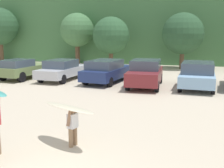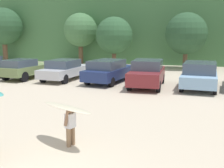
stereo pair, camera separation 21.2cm
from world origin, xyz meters
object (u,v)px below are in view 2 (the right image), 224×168
object	(u,v)px
parked_car_maroon	(147,73)
person_child	(70,124)
parked_car_silver	(65,69)
parked_car_olive_green	(26,68)
surfboard_cream	(67,107)
parked_car_navy	(109,71)
parked_car_sky_blue	(200,75)

from	to	relation	value
parked_car_maroon	person_child	xyz separation A→B (m)	(-0.77, -9.75, -0.19)
person_child	parked_car_silver	bearing A→B (deg)	-48.67
parked_car_olive_green	surfboard_cream	distance (m)	13.24
parked_car_silver	person_child	world-z (taller)	parked_car_silver
parked_car_silver	parked_car_navy	size ratio (longest dim) A/B	0.96
surfboard_cream	parked_car_silver	bearing A→B (deg)	-37.77
parked_car_olive_green	parked_car_silver	world-z (taller)	parked_car_olive_green
parked_car_sky_blue	parked_car_navy	bearing A→B (deg)	87.56
parked_car_silver	parked_car_sky_blue	bearing A→B (deg)	-90.11
parked_car_sky_blue	person_child	distance (m)	10.69
parked_car_navy	parked_car_maroon	bearing A→B (deg)	-99.06
parked_car_maroon	person_child	bearing A→B (deg)	174.40
parked_car_navy	surfboard_cream	world-z (taller)	parked_car_navy
parked_car_sky_blue	surfboard_cream	world-z (taller)	parked_car_sky_blue
parked_car_silver	surfboard_cream	distance (m)	11.93
parked_car_maroon	surfboard_cream	xyz separation A→B (m)	(-0.88, -9.74, 0.29)
parked_car_olive_green	person_child	size ratio (longest dim) A/B	4.01
parked_car_maroon	surfboard_cream	distance (m)	9.78
parked_car_navy	surfboard_cream	distance (m)	10.76
parked_car_sky_blue	parked_car_silver	bearing A→B (deg)	88.65
parked_car_olive_green	surfboard_cream	size ratio (longest dim) A/B	2.28
parked_car_sky_blue	surfboard_cream	distance (m)	10.72
person_child	parked_car_sky_blue	bearing A→B (deg)	-95.28
person_child	parked_car_navy	bearing A→B (deg)	-64.12
parked_car_silver	parked_car_maroon	world-z (taller)	parked_car_maroon
parked_car_olive_green	parked_car_navy	world-z (taller)	parked_car_navy
parked_car_maroon	person_child	size ratio (longest dim) A/B	3.86
parked_car_sky_blue	person_child	world-z (taller)	parked_car_sky_blue
parked_car_navy	person_child	distance (m)	10.79
parked_car_maroon	parked_car_sky_blue	bearing A→B (deg)	-86.77
parked_car_maroon	parked_car_sky_blue	xyz separation A→B (m)	(3.06, 0.23, -0.02)
parked_car_silver	parked_car_navy	xyz separation A→B (m)	(3.28, -0.19, 0.05)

